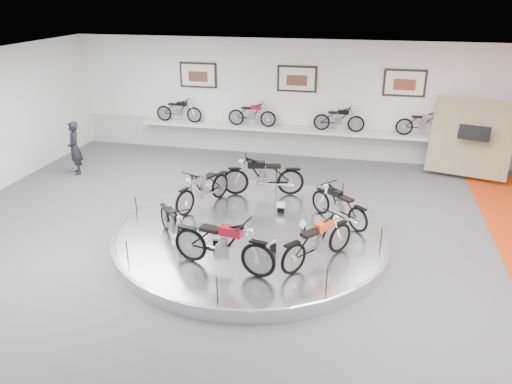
% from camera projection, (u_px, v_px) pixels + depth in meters
% --- Properties ---
extents(floor, '(16.00, 16.00, 0.00)m').
position_uv_depth(floor, '(249.00, 247.00, 11.53)').
color(floor, '#4C4C4E').
rests_on(floor, ground).
extents(ceiling, '(16.00, 16.00, 0.00)m').
position_uv_depth(ceiling, '(247.00, 71.00, 10.01)').
color(ceiling, white).
rests_on(ceiling, wall_back).
extents(wall_back, '(16.00, 0.00, 16.00)m').
position_uv_depth(wall_back, '(296.00, 99.00, 17.08)').
color(wall_back, white).
rests_on(wall_back, floor).
extents(dado_band, '(15.68, 0.04, 1.10)m').
position_uv_depth(dado_band, '(295.00, 140.00, 17.61)').
color(dado_band, '#BCBCBA').
rests_on(dado_band, floor).
extents(display_platform, '(6.40, 6.40, 0.30)m').
position_uv_depth(display_platform, '(252.00, 235.00, 11.75)').
color(display_platform, silver).
rests_on(display_platform, floor).
extents(platform_rim, '(6.40, 6.40, 0.10)m').
position_uv_depth(platform_rim, '(252.00, 231.00, 11.70)').
color(platform_rim, '#B2B2BA').
rests_on(platform_rim, display_platform).
extents(shelf, '(11.00, 0.55, 0.10)m').
position_uv_depth(shelf, '(294.00, 130.00, 17.19)').
color(shelf, silver).
rests_on(shelf, wall_back).
extents(poster_left, '(1.35, 0.06, 0.88)m').
position_uv_depth(poster_left, '(198.00, 75.00, 17.50)').
color(poster_left, silver).
rests_on(poster_left, wall_back).
extents(poster_center, '(1.35, 0.06, 0.88)m').
position_uv_depth(poster_center, '(297.00, 79.00, 16.78)').
color(poster_center, silver).
rests_on(poster_center, wall_back).
extents(poster_right, '(1.35, 0.06, 0.88)m').
position_uv_depth(poster_right, '(405.00, 83.00, 16.05)').
color(poster_right, silver).
rests_on(poster_right, wall_back).
extents(display_panel, '(2.56, 1.52, 2.30)m').
position_uv_depth(display_panel, '(471.00, 138.00, 15.40)').
color(display_panel, '#978561').
rests_on(display_panel, floor).
extents(shelf_bike_a, '(1.22, 0.43, 0.73)m').
position_uv_depth(shelf_bike_a, '(179.00, 112.00, 17.90)').
color(shelf_bike_a, black).
rests_on(shelf_bike_a, shelf).
extents(shelf_bike_b, '(1.22, 0.43, 0.73)m').
position_uv_depth(shelf_bike_b, '(252.00, 116.00, 17.34)').
color(shelf_bike_b, maroon).
rests_on(shelf_bike_b, shelf).
extents(shelf_bike_c, '(1.22, 0.43, 0.73)m').
position_uv_depth(shelf_bike_c, '(339.00, 121.00, 16.72)').
color(shelf_bike_c, black).
rests_on(shelf_bike_c, shelf).
extents(shelf_bike_d, '(1.22, 0.43, 0.73)m').
position_uv_depth(shelf_bike_d, '(423.00, 125.00, 16.17)').
color(shelf_bike_d, '#9E9EA2').
rests_on(shelf_bike_d, shelf).
extents(bike_a, '(1.55, 1.45, 0.92)m').
position_uv_depth(bike_a, '(339.00, 205.00, 11.89)').
color(bike_a, black).
rests_on(bike_a, display_platform).
extents(bike_b, '(1.98, 1.05, 1.11)m').
position_uv_depth(bike_b, '(263.00, 175.00, 13.45)').
color(bike_b, black).
rests_on(bike_b, display_platform).
extents(bike_c, '(1.21, 1.84, 1.02)m').
position_uv_depth(bike_c, '(203.00, 188.00, 12.75)').
color(bike_c, '#9E9EA2').
rests_on(bike_c, display_platform).
extents(bike_d, '(1.36, 1.47, 0.87)m').
position_uv_depth(bike_d, '(173.00, 223.00, 11.04)').
color(bike_d, black).
rests_on(bike_d, display_platform).
extents(bike_e, '(2.01, 1.05, 1.12)m').
position_uv_depth(bike_e, '(223.00, 244.00, 9.86)').
color(bike_e, maroon).
rests_on(bike_e, display_platform).
extents(bike_f, '(1.52, 1.73, 1.01)m').
position_uv_depth(bike_f, '(318.00, 241.00, 10.11)').
color(bike_f, '#D2431D').
rests_on(bike_f, display_platform).
extents(visitor, '(0.70, 0.74, 1.70)m').
position_uv_depth(visitor, '(75.00, 148.00, 15.76)').
color(visitor, black).
rests_on(visitor, floor).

